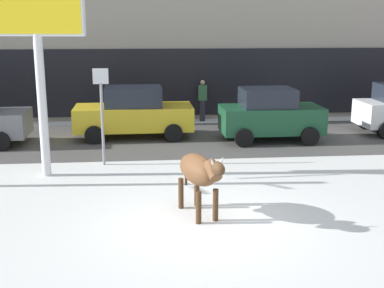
{
  "coord_description": "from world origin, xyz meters",
  "views": [
    {
      "loc": [
        -1.22,
        -9.88,
        4.12
      ],
      "look_at": [
        -0.06,
        2.56,
        1.1
      ],
      "focal_mm": 47.7,
      "sensor_mm": 36.0,
      "label": 1
    }
  ],
  "objects_px": {
    "street_sign": "(102,109)",
    "billboard": "(36,13)",
    "cow_brown": "(199,172)",
    "car_yellow_sedan": "(134,113)",
    "pedestrian_near_billboard": "(202,100)",
    "car_darkgreen_hatchback": "(270,115)"
  },
  "relations": [
    {
      "from": "street_sign",
      "to": "billboard",
      "type": "bearing_deg",
      "value": -147.27
    },
    {
      "from": "car_yellow_sedan",
      "to": "pedestrian_near_billboard",
      "type": "distance_m",
      "value": 4.04
    },
    {
      "from": "pedestrian_near_billboard",
      "to": "street_sign",
      "type": "relative_size",
      "value": 0.61
    },
    {
      "from": "billboard",
      "to": "pedestrian_near_billboard",
      "type": "xyz_separation_m",
      "value": [
        5.13,
        7.41,
        -3.43
      ]
    },
    {
      "from": "cow_brown",
      "to": "billboard",
      "type": "height_order",
      "value": "billboard"
    },
    {
      "from": "billboard",
      "to": "car_yellow_sedan",
      "type": "bearing_deg",
      "value": 62.93
    },
    {
      "from": "pedestrian_near_billboard",
      "to": "car_yellow_sedan",
      "type": "bearing_deg",
      "value": -134.24
    },
    {
      "from": "car_yellow_sedan",
      "to": "street_sign",
      "type": "height_order",
      "value": "street_sign"
    },
    {
      "from": "cow_brown",
      "to": "car_darkgreen_hatchback",
      "type": "relative_size",
      "value": 0.55
    },
    {
      "from": "street_sign",
      "to": "pedestrian_near_billboard",
      "type": "bearing_deg",
      "value": 60.55
    },
    {
      "from": "pedestrian_near_billboard",
      "to": "billboard",
      "type": "bearing_deg",
      "value": -124.68
    },
    {
      "from": "billboard",
      "to": "pedestrian_near_billboard",
      "type": "relative_size",
      "value": 3.21
    },
    {
      "from": "cow_brown",
      "to": "billboard",
      "type": "xyz_separation_m",
      "value": [
        -3.84,
        3.31,
        3.32
      ]
    },
    {
      "from": "billboard",
      "to": "car_yellow_sedan",
      "type": "relative_size",
      "value": 1.31
    },
    {
      "from": "pedestrian_near_billboard",
      "to": "cow_brown",
      "type": "bearing_deg",
      "value": -96.86
    },
    {
      "from": "car_darkgreen_hatchback",
      "to": "street_sign",
      "type": "height_order",
      "value": "street_sign"
    },
    {
      "from": "billboard",
      "to": "street_sign",
      "type": "relative_size",
      "value": 1.97
    },
    {
      "from": "cow_brown",
      "to": "car_yellow_sedan",
      "type": "height_order",
      "value": "car_yellow_sedan"
    },
    {
      "from": "car_yellow_sedan",
      "to": "street_sign",
      "type": "relative_size",
      "value": 1.5
    },
    {
      "from": "billboard",
      "to": "car_yellow_sedan",
      "type": "distance_m",
      "value": 6.11
    },
    {
      "from": "cow_brown",
      "to": "billboard",
      "type": "distance_m",
      "value": 6.06
    },
    {
      "from": "billboard",
      "to": "street_sign",
      "type": "distance_m",
      "value": 3.18
    }
  ]
}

